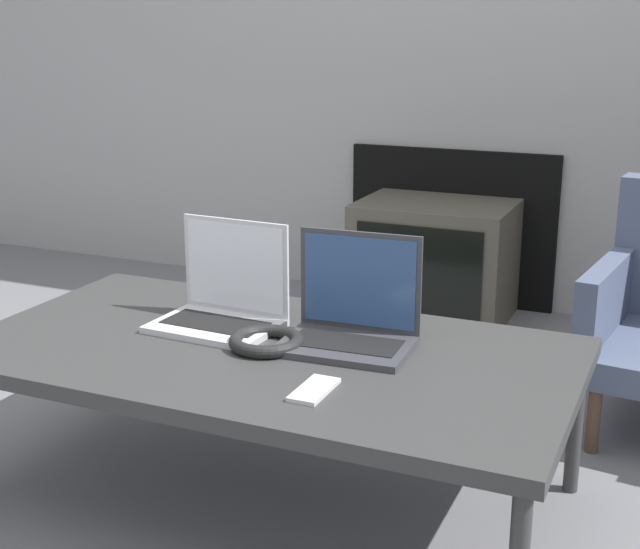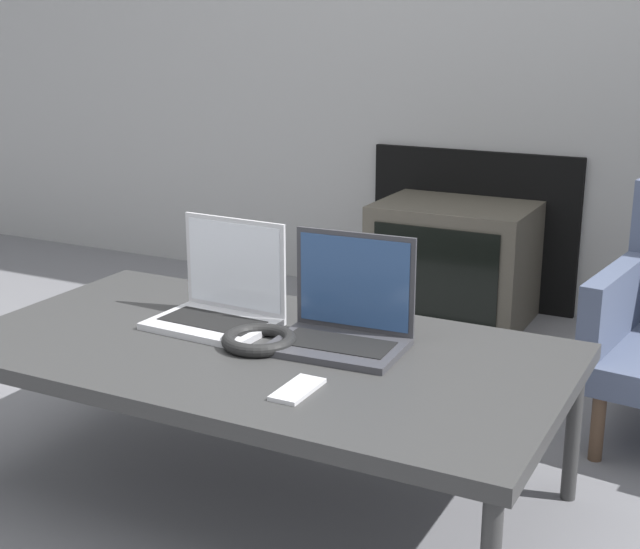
{
  "view_description": "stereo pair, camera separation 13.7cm",
  "coord_description": "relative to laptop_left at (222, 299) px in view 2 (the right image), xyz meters",
  "views": [
    {
      "loc": [
        0.88,
        -1.51,
        1.1
      ],
      "look_at": [
        0.0,
        0.48,
        0.48
      ],
      "focal_mm": 50.0,
      "sensor_mm": 36.0,
      "label": 1
    },
    {
      "loc": [
        1.0,
        -1.45,
        1.1
      ],
      "look_at": [
        0.0,
        0.48,
        0.48
      ],
      "focal_mm": 50.0,
      "sensor_mm": 36.0,
      "label": 2
    }
  ],
  "objects": [
    {
      "name": "ground_plane",
      "position": [
        0.17,
        -0.28,
        -0.45
      ],
      "size": [
        14.0,
        14.0,
        0.0
      ],
      "primitive_type": "plane",
      "color": "slate"
    },
    {
      "name": "table",
      "position": [
        0.17,
        -0.1,
        -0.09
      ],
      "size": [
        1.39,
        0.75,
        0.39
      ],
      "color": "#333333",
      "rests_on": "ground_plane"
    },
    {
      "name": "laptop_left",
      "position": [
        0.0,
        0.0,
        0.0
      ],
      "size": [
        0.3,
        0.22,
        0.25
      ],
      "rotation": [
        0.0,
        0.0,
        -0.04
      ],
      "color": "silver",
      "rests_on": "table"
    },
    {
      "name": "laptop_right",
      "position": [
        0.33,
        -0.0,
        0.0
      ],
      "size": [
        0.3,
        0.23,
        0.25
      ],
      "rotation": [
        0.0,
        0.0,
        0.06
      ],
      "color": "#38383D",
      "rests_on": "table"
    },
    {
      "name": "headphones",
      "position": [
        0.17,
        -0.1,
        -0.04
      ],
      "size": [
        0.17,
        0.17,
        0.03
      ],
      "color": "black",
      "rests_on": "table"
    },
    {
      "name": "phone",
      "position": [
        0.37,
        -0.29,
        -0.06
      ],
      "size": [
        0.06,
        0.14,
        0.01
      ],
      "color": "silver",
      "rests_on": "table"
    },
    {
      "name": "tv",
      "position": [
        0.12,
        1.39,
        -0.22
      ],
      "size": [
        0.58,
        0.43,
        0.45
      ],
      "color": "#4C473D",
      "rests_on": "ground_plane"
    }
  ]
}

